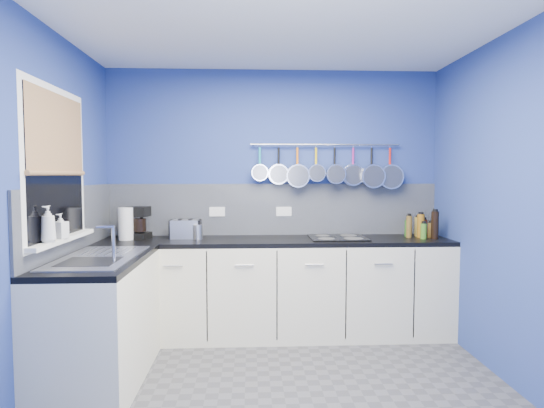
{
  "coord_description": "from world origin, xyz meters",
  "views": [
    {
      "loc": [
        -0.22,
        -2.92,
        1.48
      ],
      "look_at": [
        -0.05,
        0.75,
        1.25
      ],
      "focal_mm": 29.85,
      "sensor_mm": 36.0,
      "label": 1
    }
  ],
  "objects": [
    {
      "name": "floor",
      "position": [
        0.0,
        0.0,
        -0.01
      ],
      "size": [
        3.2,
        3.0,
        0.02
      ],
      "primitive_type": "cube",
      "color": "#47474C",
      "rests_on": "ground"
    },
    {
      "name": "backsplash_back",
      "position": [
        0.0,
        1.49,
        1.15
      ],
      "size": [
        3.2,
        0.02,
        0.5
      ],
      "primitive_type": "cube",
      "color": "slate",
      "rests_on": "wall_back"
    },
    {
      "name": "condiment_5",
      "position": [
        1.26,
        1.23,
        1.0
      ],
      "size": [
        0.05,
        0.05,
        0.2
      ],
      "primitive_type": "cylinder",
      "color": "brown",
      "rests_on": "worktop_back"
    },
    {
      "name": "condiment_0",
      "position": [
        1.44,
        1.33,
        0.98
      ],
      "size": [
        0.07,
        0.07,
        0.16
      ],
      "primitive_type": "cylinder",
      "color": "#4C190C",
      "rests_on": "worktop_back"
    },
    {
      "name": "condiment_7",
      "position": [
        1.36,
        1.12,
        0.97
      ],
      "size": [
        0.06,
        0.06,
        0.14
      ],
      "primitive_type": "cylinder",
      "color": "#3F721E",
      "rests_on": "worktop_back"
    },
    {
      "name": "wall_back",
      "position": [
        0.0,
        1.51,
        1.25
      ],
      "size": [
        3.2,
        0.02,
        2.5
      ],
      "primitive_type": "cube",
      "color": "navy",
      "rests_on": "ground"
    },
    {
      "name": "coffee_maker",
      "position": [
        -1.25,
        1.28,
        1.05
      ],
      "size": [
        0.2,
        0.21,
        0.29
      ],
      "primitive_type": null,
      "rotation": [
        0.0,
        0.0,
        -0.21
      ],
      "color": "black",
      "rests_on": "worktop_back"
    },
    {
      "name": "window_frame",
      "position": [
        -1.58,
        0.3,
        1.55
      ],
      "size": [
        0.01,
        1.0,
        1.1
      ],
      "primitive_type": "cube",
      "color": "white",
      "rests_on": "wall_left"
    },
    {
      "name": "cabinet_run_back",
      "position": [
        0.0,
        1.2,
        0.43
      ],
      "size": [
        3.2,
        0.6,
        0.86
      ],
      "primitive_type": "cube",
      "color": "beige",
      "rests_on": "ground"
    },
    {
      "name": "sink_unit",
      "position": [
        -1.3,
        0.3,
        0.9
      ],
      "size": [
        0.5,
        0.95,
        0.01
      ],
      "primitive_type": "cube",
      "color": "silver",
      "rests_on": "worktop_left"
    },
    {
      "name": "condiment_4",
      "position": [
        1.37,
        1.23,
        1.01
      ],
      "size": [
        0.07,
        0.07,
        0.22
      ],
      "primitive_type": "cylinder",
      "color": "#8C5914",
      "rests_on": "worktop_back"
    },
    {
      "name": "cabinet_run_left",
      "position": [
        -1.3,
        0.3,
        0.43
      ],
      "size": [
        0.6,
        1.2,
        0.86
      ],
      "primitive_type": "cube",
      "color": "beige",
      "rests_on": "ground"
    },
    {
      "name": "socket_left",
      "position": [
        -0.55,
        1.48,
        1.13
      ],
      "size": [
        0.15,
        0.01,
        0.09
      ],
      "primitive_type": "cube",
      "color": "white",
      "rests_on": "backsplash_back"
    },
    {
      "name": "worktop_left",
      "position": [
        -1.3,
        0.3,
        0.88
      ],
      "size": [
        0.6,
        1.2,
        0.04
      ],
      "primitive_type": "cube",
      "color": "black",
      "rests_on": "cabinet_run_left"
    },
    {
      "name": "pan_6",
      "position": [
        0.95,
        1.44,
        1.57
      ],
      "size": [
        0.23,
        0.12,
        0.42
      ],
      "primitive_type": null,
      "color": "silver",
      "rests_on": "pot_rail"
    },
    {
      "name": "wall_front",
      "position": [
        0.0,
        -1.51,
        1.25
      ],
      "size": [
        3.2,
        0.02,
        2.5
      ],
      "primitive_type": "cube",
      "color": "navy",
      "rests_on": "ground"
    },
    {
      "name": "socket_right",
      "position": [
        0.1,
        1.48,
        1.13
      ],
      "size": [
        0.15,
        0.01,
        0.09
      ],
      "primitive_type": "cube",
      "color": "white",
      "rests_on": "backsplash_back"
    },
    {
      "name": "pan_5",
      "position": [
        0.77,
        1.44,
        1.58
      ],
      "size": [
        0.21,
        0.06,
        0.4
      ],
      "primitive_type": null,
      "color": "silver",
      "rests_on": "pot_rail"
    },
    {
      "name": "ceiling",
      "position": [
        0.0,
        0.0,
        2.51
      ],
      "size": [
        3.2,
        3.0,
        0.02
      ],
      "primitive_type": "cube",
      "color": "white",
      "rests_on": "ground"
    },
    {
      "name": "toaster",
      "position": [
        -0.83,
        1.28,
        0.99
      ],
      "size": [
        0.27,
        0.16,
        0.17
      ],
      "primitive_type": "cube",
      "rotation": [
        0.0,
        0.0,
        0.04
      ],
      "color": "silver",
      "rests_on": "worktop_back"
    },
    {
      "name": "pot_rail",
      "position": [
        0.5,
        1.45,
        1.78
      ],
      "size": [
        1.45,
        0.02,
        0.02
      ],
      "primitive_type": "cylinder",
      "rotation": [
        0.0,
        1.57,
        0.0
      ],
      "color": "silver",
      "rests_on": "wall_back"
    },
    {
      "name": "pan_3",
      "position": [
        0.41,
        1.44,
        1.6
      ],
      "size": [
        0.17,
        0.1,
        0.36
      ],
      "primitive_type": null,
      "color": "silver",
      "rests_on": "pot_rail"
    },
    {
      "name": "pan_2",
      "position": [
        0.23,
        1.44,
        1.57
      ],
      "size": [
        0.22,
        0.1,
        0.41
      ],
      "primitive_type": null,
      "color": "silver",
      "rests_on": "pot_rail"
    },
    {
      "name": "backsplash_left",
      "position": [
        -1.59,
        0.6,
        1.15
      ],
      "size": [
        0.02,
        1.8,
        0.5
      ],
      "primitive_type": "cube",
      "color": "slate",
      "rests_on": "wall_left"
    },
    {
      "name": "pan_1",
      "position": [
        0.05,
        1.44,
        1.59
      ],
      "size": [
        0.19,
        0.05,
        0.38
      ],
      "primitive_type": null,
      "color": "silver",
      "rests_on": "pot_rail"
    },
    {
      "name": "mixer_tap",
      "position": [
        -1.14,
        0.12,
        1.03
      ],
      "size": [
        0.12,
        0.08,
        0.26
      ],
      "primitive_type": null,
      "color": "silver",
      "rests_on": "worktop_left"
    },
    {
      "name": "wall_left",
      "position": [
        -1.61,
        0.0,
        1.25
      ],
      "size": [
        0.02,
        3.0,
        2.5
      ],
      "primitive_type": "cube",
      "color": "navy",
      "rests_on": "ground"
    },
    {
      "name": "condiment_2",
      "position": [
        1.28,
        1.32,
        0.98
      ],
      "size": [
        0.07,
        0.07,
        0.15
      ],
      "primitive_type": "cylinder",
      "color": "#265919",
      "rests_on": "worktop_back"
    },
    {
      "name": "paper_towel",
      "position": [
        -1.35,
        1.2,
        1.05
      ],
      "size": [
        0.16,
        0.16,
        0.29
      ],
      "primitive_type": "cylinder",
      "rotation": [
        0.0,
        0.0,
        0.25
      ],
      "color": "white",
      "rests_on": "worktop_back"
    },
    {
      "name": "hob",
      "position": [
        0.58,
        1.21,
        0.91
      ],
      "size": [
        0.52,
        0.45,
        0.01
      ],
      "primitive_type": "cube",
      "color": "black",
      "rests_on": "worktop_back"
    },
    {
      "name": "canister",
      "position": [
        -0.71,
        1.22,
        0.97
      ],
      "size": [
        0.11,
        0.11,
        0.13
      ],
      "primitive_type": "cylinder",
      "rotation": [
        0.0,
        0.0,
        0.3
      ],
      "color": "silver",
      "rests_on": "worktop_back"
    },
    {
      "name": "pan_0",
      "position": [
        -0.13,
        1.44,
        1.6
      ],
      "size": [
        0.16,
        0.08,
        0.35
      ],
      "primitive_type": null,
      "color": "silver",
      "rests_on": "pot_rail"
    },
    {
      "name": "wall_right",
      "position": [
        1.61,
        0.0,
        1.25
      ],
      "size": [
        0.02,
        3.0,
        2.5
      ],
      "primitive_type": "cube",
      "color": "navy",
      "rests_on": "ground"
    },
    {
      "name": "bamboo_blind",
      "position": [
        -1.56,
        0.3,
        1.77
      ],
      "size": [
        0.01,
        0.9,
        0.55
      ],
      "primitive_type": "cube",
      "color": "#92674B",
      "rests_on": "wall_left"
    },
    {
      "name": "window_glass",
      "position": [
        -1.57,
        0.3,
        1.55
      ],
      "size": [
        0.01,
        0.9,
        1.0
      ],
      "primitive_type": "cube",
      "color": "black",
      "rests_on": "wall_left"
    },
    {
      "name": "worktop_back",
      "position": [
        0.0,
        1.2,
        0.88
      ],
      "size": [
        3.2,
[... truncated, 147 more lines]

